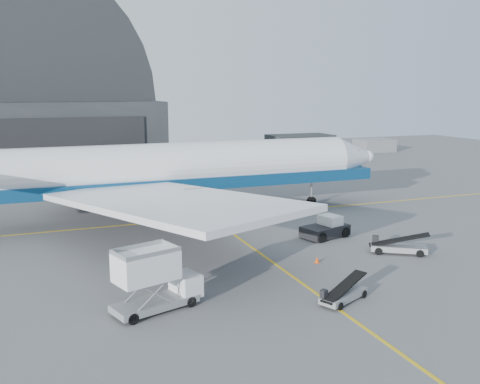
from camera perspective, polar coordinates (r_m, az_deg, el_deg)
name	(u,v)px	position (r m, az deg, el deg)	size (l,w,h in m)	color
ground	(291,275)	(41.40, 5.42, -8.82)	(200.00, 200.00, 0.00)	#565659
taxi_lines	(233,234)	(52.50, -0.75, -4.49)	(80.00, 42.12, 0.02)	gold
hangar	(5,116)	(99.96, -23.80, 7.45)	(50.00, 28.30, 28.00)	black
distant_bldg_a	(300,153)	(121.20, 6.39, 4.21)	(14.00, 8.00, 4.00)	black
distant_bldg_b	(374,151)	(126.61, 14.10, 4.23)	(8.00, 6.00, 2.80)	gray
airliner	(161,170)	(58.46, -8.45, 2.32)	(54.44, 52.79, 19.11)	white
catering_truck	(154,281)	(34.69, -9.20, -9.32)	(6.19, 3.82, 4.00)	gray
pushback_tug	(326,229)	(51.97, 9.15, -3.90)	(5.02, 3.68, 2.09)	black
belt_loader_a	(343,294)	(36.87, 10.96, -10.67)	(4.20, 2.90, 1.61)	gray
belt_loader_b	(398,247)	(48.27, 16.48, -5.62)	(4.80, 3.83, 1.90)	gray
traffic_cone	(317,260)	(44.38, 8.22, -7.17)	(0.37, 0.37, 0.53)	#DF4407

